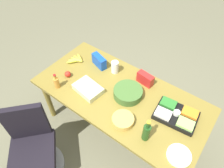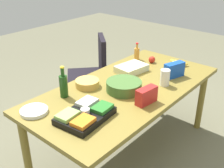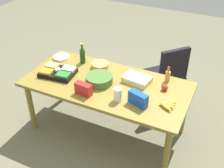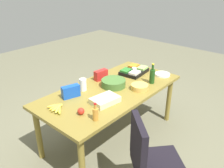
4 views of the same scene
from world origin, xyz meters
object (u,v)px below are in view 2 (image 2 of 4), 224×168
mayo_jar (165,78)px  paper_plate_stack (34,111)px  chip_bag_blue (174,70)px  chip_bowl (87,83)px  veggie_tray (85,114)px  apple_red (152,60)px  banana_bunch (178,63)px  salad_bowl (124,86)px  conference_table (126,94)px  dressing_bottle (137,53)px  sheet_cake (131,68)px  office_chair (90,80)px  chip_bag_red (146,96)px  wine_bottle (64,85)px

mayo_jar → paper_plate_stack: size_ratio=0.72×
chip_bag_blue → chip_bowl: bearing=144.9°
veggie_tray → apple_red: veggie_tray is taller
apple_red → banana_bunch: size_ratio=0.31×
salad_bowl → veggie_tray: 0.56m
conference_table → chip_bag_blue: chip_bag_blue is taller
chip_bag_blue → dressing_bottle: (0.16, 0.58, 0.00)m
chip_bowl → paper_plate_stack: (-0.61, -0.01, -0.02)m
dressing_bottle → banana_bunch: (0.14, -0.46, -0.05)m
chip_bag_blue → dressing_bottle: bearing=74.8°
conference_table → sheet_cake: bearing=29.8°
veggie_tray → apple_red: 1.33m
office_chair → paper_plate_stack: office_chair is taller
conference_table → office_chair: size_ratio=2.11×
conference_table → banana_bunch: bearing=-8.1°
sheet_cake → dressing_bottle: size_ratio=1.60×
chip_bag_blue → salad_bowl: size_ratio=0.68×
conference_table → dressing_bottle: (0.65, 0.35, 0.16)m
paper_plate_stack → salad_bowl: bearing=-22.1°
chip_bag_blue → veggie_tray: chip_bag_blue is taller
conference_table → apple_red: apple_red is taller
chip_bag_blue → chip_bowl: size_ratio=0.98×
office_chair → chip_bowl: size_ratio=4.20×
salad_bowl → chip_bowl: salad_bowl is taller
veggie_tray → chip_bag_red: (0.50, -0.22, 0.03)m
conference_table → wine_bottle: bearing=149.4°
office_chair → mayo_jar: size_ratio=6.00×
chip_bag_blue → mayo_jar: (-0.23, -0.03, 0.00)m
chip_bag_blue → chip_bag_red: size_ratio=1.10×
chip_bag_blue → paper_plate_stack: chip_bag_blue is taller
chip_bag_red → chip_bowl: 0.61m
conference_table → banana_bunch: size_ratio=8.23×
dressing_bottle → veggie_tray: bearing=-160.8°
sheet_cake → office_chair: bearing=78.3°
office_chair → banana_bunch: 1.21m
mayo_jar → chip_bag_blue: bearing=7.1°
dressing_bottle → office_chair: bearing=104.8°
paper_plate_stack → mayo_jar: bearing=-25.6°
conference_table → mayo_jar: 0.40m
salad_bowl → paper_plate_stack: bearing=157.9°
chip_bag_blue → sheet_cake: 0.44m
office_chair → banana_bunch: bearing=-74.3°
salad_bowl → chip_bowl: 0.35m
conference_table → sheet_cake: sheet_cake is taller
paper_plate_stack → sheet_cake: bearing=-4.6°
banana_bunch → conference_table: bearing=171.9°
veggie_tray → wine_bottle: size_ratio=1.58×
dressing_bottle → wine_bottle: bearing=-177.4°
sheet_cake → salad_bowl: (-0.40, -0.22, 0.01)m
conference_table → chip_bowl: chip_bowl is taller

